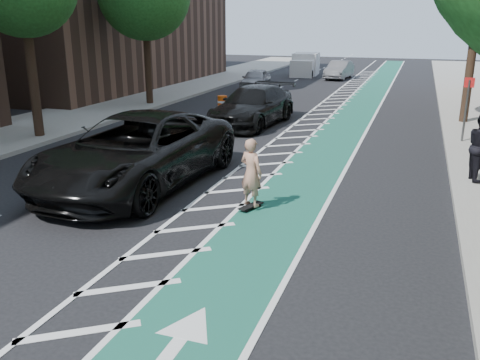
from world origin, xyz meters
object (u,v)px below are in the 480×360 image
at_px(skateboarder, 251,173).
at_px(suv_near, 137,151).
at_px(suv_far, 253,106).
at_px(barrel_a, 107,162).

bearing_deg(skateboarder, suv_near, 8.15).
relative_size(skateboarder, suv_far, 0.29).
height_order(suv_far, barrel_a, suv_far).
bearing_deg(suv_far, suv_near, -86.60).
bearing_deg(skateboarder, suv_far, -51.84).
bearing_deg(suv_far, skateboarder, -66.95).
bearing_deg(suv_near, suv_far, 90.69).
distance_m(skateboarder, suv_far, 10.69).
bearing_deg(barrel_a, suv_near, -19.86).
height_order(skateboarder, barrel_a, skateboarder).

